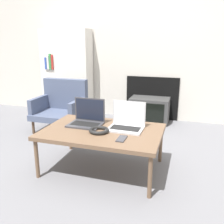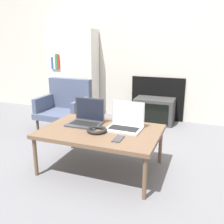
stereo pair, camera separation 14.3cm
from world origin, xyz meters
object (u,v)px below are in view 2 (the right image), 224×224
(laptop_right, at_px, (125,123))
(tv, at_px, (154,111))
(laptop_left, at_px, (87,118))
(headphones, at_px, (97,130))
(phone, at_px, (118,139))
(armchair, at_px, (66,104))

(laptop_right, height_order, tv, laptop_right)
(laptop_left, distance_m, laptop_right, 0.41)
(laptop_left, distance_m, tv, 1.59)
(headphones, bearing_deg, tv, 83.52)
(headphones, distance_m, tv, 1.73)
(laptop_left, xyz_separation_m, tv, (0.39, 1.52, -0.27))
(tv, bearing_deg, phone, -88.34)
(laptop_right, xyz_separation_m, headphones, (-0.22, -0.18, -0.04))
(tv, xyz_separation_m, armchair, (-1.14, -0.69, 0.16))
(phone, xyz_separation_m, armchair, (-1.19, 1.11, -0.06))
(headphones, bearing_deg, armchair, 133.01)
(headphones, relative_size, tv, 0.32)
(laptop_left, height_order, phone, laptop_left)
(headphones, xyz_separation_m, phone, (0.25, -0.10, -0.01))
(laptop_right, relative_size, headphones, 1.76)
(phone, distance_m, tv, 1.82)
(laptop_right, xyz_separation_m, tv, (-0.02, 1.52, -0.27))
(laptop_left, relative_size, laptop_right, 0.99)
(tv, bearing_deg, laptop_left, -104.42)
(tv, bearing_deg, laptop_right, -89.11)
(laptop_left, height_order, laptop_right, same)
(headphones, relative_size, armchair, 0.27)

